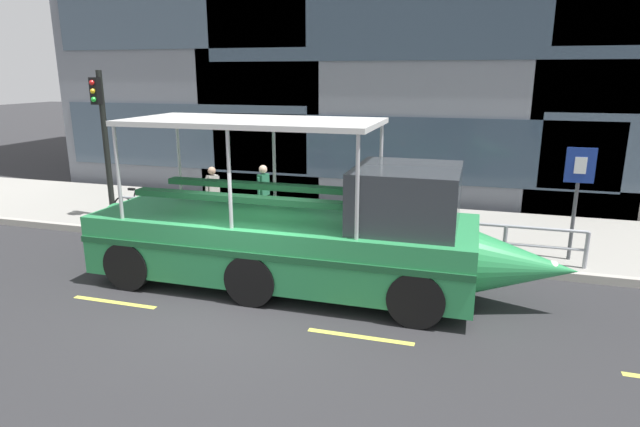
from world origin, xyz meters
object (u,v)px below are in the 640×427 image
(pedestrian_near_bow, at_px, (438,205))
(pedestrian_mid_left, at_px, (364,197))
(parking_sign, at_px, (578,185))
(duck_tour_boat, at_px, (308,235))
(pedestrian_mid_right, at_px, (264,189))
(traffic_light_pole, at_px, (103,131))
(pedestrian_near_stern, at_px, (213,189))
(leaned_bicycle, at_px, (140,209))

(pedestrian_near_bow, distance_m, pedestrian_mid_left, 2.07)
(parking_sign, distance_m, duck_tour_boat, 5.99)
(pedestrian_near_bow, distance_m, pedestrian_mid_right, 4.76)
(pedestrian_mid_left, bearing_deg, duck_tour_boat, -95.70)
(traffic_light_pole, height_order, pedestrian_near_bow, traffic_light_pole)
(pedestrian_near_stern, bearing_deg, pedestrian_mid_left, 4.24)
(duck_tour_boat, height_order, pedestrian_mid_right, duck_tour_boat)
(duck_tour_boat, bearing_deg, pedestrian_near_bow, 51.71)
(parking_sign, xyz_separation_m, pedestrian_mid_left, (-4.90, 0.86, -0.78))
(traffic_light_pole, height_order, parking_sign, traffic_light_pole)
(traffic_light_pole, distance_m, pedestrian_mid_right, 4.80)
(duck_tour_boat, height_order, pedestrian_near_bow, duck_tour_boat)
(pedestrian_mid_right, relative_size, pedestrian_near_stern, 1.05)
(parking_sign, bearing_deg, pedestrian_near_stern, 176.56)
(duck_tour_boat, height_order, pedestrian_mid_left, duck_tour_boat)
(leaned_bicycle, relative_size, pedestrian_near_stern, 1.11)
(parking_sign, distance_m, pedestrian_near_bow, 3.03)
(traffic_light_pole, xyz_separation_m, pedestrian_mid_right, (4.51, 0.63, -1.51))
(pedestrian_near_bow, bearing_deg, pedestrian_mid_right, 173.37)
(traffic_light_pole, xyz_separation_m, leaned_bicycle, (1.09, -0.17, -2.13))
(pedestrian_mid_right, bearing_deg, pedestrian_mid_left, 2.27)
(leaned_bicycle, bearing_deg, duck_tour_boat, -24.73)
(parking_sign, relative_size, leaned_bicycle, 1.45)
(pedestrian_mid_left, distance_m, pedestrian_near_stern, 4.22)
(leaned_bicycle, xyz_separation_m, pedestrian_mid_left, (6.19, 0.91, 0.56))
(pedestrian_near_bow, bearing_deg, duck_tour_boat, -128.29)
(traffic_light_pole, bearing_deg, duck_tour_boat, -22.41)
(pedestrian_mid_left, relative_size, pedestrian_mid_right, 0.94)
(leaned_bicycle, height_order, duck_tour_boat, duck_tour_boat)
(duck_tour_boat, distance_m, pedestrian_mid_right, 4.24)
(leaned_bicycle, height_order, pedestrian_mid_right, pedestrian_mid_right)
(duck_tour_boat, relative_size, pedestrian_mid_right, 5.78)
(pedestrian_mid_right, distance_m, pedestrian_near_stern, 1.45)
(pedestrian_mid_right, bearing_deg, parking_sign, -5.59)
(leaned_bicycle, relative_size, pedestrian_mid_right, 1.05)
(parking_sign, xyz_separation_m, leaned_bicycle, (-11.10, -0.05, -1.34))
(pedestrian_near_bow, xyz_separation_m, pedestrian_near_stern, (-6.17, 0.35, -0.07))
(traffic_light_pole, height_order, duck_tour_boat, traffic_light_pole)
(parking_sign, xyz_separation_m, pedestrian_mid_right, (-7.67, 0.75, -0.72))
(pedestrian_mid_left, xyz_separation_m, pedestrian_mid_right, (-2.77, -0.11, 0.06))
(pedestrian_near_bow, distance_m, pedestrian_near_stern, 6.18)
(duck_tour_boat, xyz_separation_m, pedestrian_near_bow, (2.32, 2.94, 0.09))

